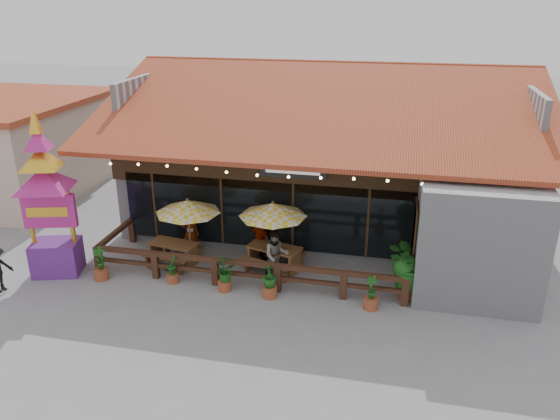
% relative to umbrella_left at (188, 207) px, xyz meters
% --- Properties ---
extents(ground, '(100.00, 100.00, 0.00)m').
position_rel_umbrella_left_xyz_m(ground, '(3.81, -0.81, -2.01)').
color(ground, gray).
rests_on(ground, ground).
extents(restaurant_building, '(15.50, 14.73, 6.09)m').
position_rel_umbrella_left_xyz_m(restaurant_building, '(4.07, 5.80, 0.20)').
color(restaurant_building, silver).
rests_on(restaurant_building, ground).
extents(patio_railing, '(10.00, 2.60, 0.92)m').
position_rel_umbrella_left_xyz_m(patio_railing, '(1.56, -1.07, -1.39)').
color(patio_railing, '#402417').
rests_on(patio_railing, ground).
extents(umbrella_left, '(2.49, 2.49, 2.30)m').
position_rel_umbrella_left_xyz_m(umbrella_left, '(0.00, 0.00, 0.00)').
color(umbrella_left, brown).
rests_on(umbrella_left, ground).
extents(umbrella_right, '(2.63, 2.63, 2.37)m').
position_rel_umbrella_left_xyz_m(umbrella_right, '(2.83, 0.16, 0.06)').
color(umbrella_right, brown).
rests_on(umbrella_right, ground).
extents(picnic_table_left, '(1.80, 1.62, 0.77)m').
position_rel_umbrella_left_xyz_m(picnic_table_left, '(-0.51, -0.24, -1.49)').
color(picnic_table_left, brown).
rests_on(picnic_table_left, ground).
extents(picnic_table_right, '(2.06, 1.90, 0.83)m').
position_rel_umbrella_left_xyz_m(picnic_table_right, '(2.89, 0.05, -1.45)').
color(picnic_table_right, brown).
rests_on(picnic_table_right, ground).
extents(thai_sign_tower, '(2.67, 2.67, 5.87)m').
position_rel_umbrella_left_xyz_m(thai_sign_tower, '(-3.96, -1.64, 1.09)').
color(thai_sign_tower, '#632487').
rests_on(thai_sign_tower, ground).
extents(tropical_plant, '(1.99, 1.92, 2.10)m').
position_rel_umbrella_left_xyz_m(tropical_plant, '(7.21, -0.90, -0.81)').
color(tropical_plant, brown).
rests_on(tropical_plant, ground).
extents(diner_a, '(0.61, 0.44, 1.57)m').
position_rel_umbrella_left_xyz_m(diner_a, '(-0.21, 0.60, -1.23)').
color(diner_a, '#3A2612').
rests_on(diner_a, ground).
extents(diner_b, '(0.96, 0.85, 1.65)m').
position_rel_umbrella_left_xyz_m(diner_b, '(3.09, -0.54, -1.18)').
color(diner_b, '#3A2612').
rests_on(diner_b, ground).
extents(diner_c, '(0.97, 0.83, 1.56)m').
position_rel_umbrella_left_xyz_m(diner_c, '(2.29, 0.61, -1.23)').
color(diner_c, '#3A2612').
rests_on(diner_c, ground).
extents(planter_a, '(0.46, 0.46, 1.12)m').
position_rel_umbrella_left_xyz_m(planter_a, '(-2.35, -1.77, -1.54)').
color(planter_a, brown).
rests_on(planter_a, ground).
extents(planter_b, '(0.38, 0.38, 0.92)m').
position_rel_umbrella_left_xyz_m(planter_b, '(-0.05, -1.48, -1.59)').
color(planter_b, brown).
rests_on(planter_b, ground).
extents(planter_c, '(0.75, 0.70, 1.01)m').
position_rel_umbrella_left_xyz_m(planter_c, '(1.71, -1.61, -1.44)').
color(planter_c, brown).
rests_on(planter_c, ground).
extents(planter_d, '(0.51, 0.51, 1.09)m').
position_rel_umbrella_left_xyz_m(planter_d, '(3.15, -1.71, -1.48)').
color(planter_d, brown).
rests_on(planter_d, ground).
extents(planter_e, '(0.45, 0.43, 1.05)m').
position_rel_umbrella_left_xyz_m(planter_e, '(6.15, -1.71, -1.57)').
color(planter_e, brown).
rests_on(planter_e, ground).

